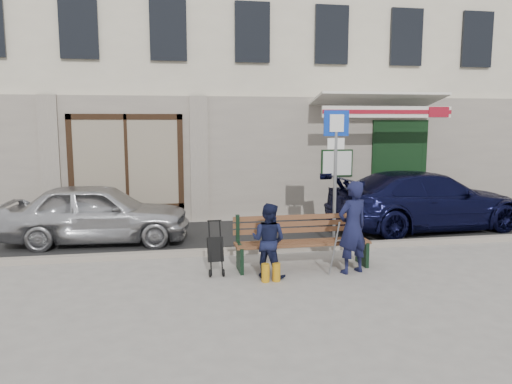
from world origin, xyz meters
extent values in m
plane|color=#9E9991|center=(0.00, 0.00, 0.00)|extent=(80.00, 80.00, 0.00)
cube|color=#282828|center=(0.00, 3.10, 0.01)|extent=(60.00, 3.20, 0.01)
cube|color=#9E9384|center=(0.00, 1.50, 0.06)|extent=(60.00, 0.18, 0.12)
cube|color=beige|center=(0.00, 8.50, 5.00)|extent=(20.00, 7.00, 10.00)
cube|color=#9E9384|center=(0.00, 4.96, 1.60)|extent=(20.00, 0.12, 3.20)
cube|color=maroon|center=(-3.20, 5.02, 1.55)|extent=(2.50, 0.12, 2.00)
cube|color=black|center=(4.10, 4.88, 1.30)|extent=(1.60, 0.10, 2.60)
cube|color=black|center=(4.10, 5.35, 1.20)|extent=(1.25, 0.90, 2.40)
cube|color=white|center=(2.30, 4.85, 1.45)|extent=(0.80, 0.03, 0.65)
cube|color=white|center=(3.20, 4.62, 3.08)|extent=(3.40, 1.72, 0.42)
cube|color=white|center=(3.20, 3.77, 2.80)|extent=(3.40, 0.05, 0.28)
cube|color=maroon|center=(3.20, 3.74, 2.80)|extent=(3.40, 0.02, 0.10)
imported|color=silver|center=(-3.68, 2.92, 0.65)|extent=(3.90, 1.79, 1.30)
imported|color=black|center=(3.84, 2.89, 0.70)|extent=(4.98, 2.42, 1.40)
cylinder|color=gray|center=(1.18, 1.84, 1.35)|extent=(0.07, 0.07, 2.69)
cube|color=#0C35B0|center=(1.18, 1.84, 2.54)|extent=(0.52, 0.06, 0.52)
cube|color=white|center=(1.18, 1.81, 2.54)|extent=(0.29, 0.04, 0.35)
cube|color=white|center=(1.18, 1.84, 2.12)|extent=(0.35, 0.05, 0.23)
cube|color=brown|center=(0.09, 0.37, 0.45)|extent=(2.40, 0.50, 0.04)
cube|color=brown|center=(0.09, 0.65, 0.74)|extent=(2.40, 0.10, 0.36)
cube|color=black|center=(-1.03, 0.37, 0.23)|extent=(0.06, 0.50, 0.45)
cube|color=black|center=(1.21, 0.37, 0.23)|extent=(0.06, 0.50, 0.45)
cube|color=white|center=(0.84, 0.27, 0.48)|extent=(0.34, 0.25, 0.11)
cylinder|color=gray|center=(0.44, -0.30, 0.50)|extent=(0.07, 0.34, 0.96)
cylinder|color=#BD8213|center=(-0.71, -0.28, 0.15)|extent=(0.13, 0.13, 0.30)
cylinder|color=#BD8213|center=(-0.53, -0.28, 0.15)|extent=(0.13, 0.13, 0.30)
imported|color=#141637|center=(0.84, -0.06, 0.79)|extent=(0.67, 0.54, 1.59)
imported|color=#131735|center=(-0.61, -0.03, 0.62)|extent=(0.77, 0.73, 1.25)
cylinder|color=black|center=(-1.57, 0.12, 0.07)|extent=(0.04, 0.13, 0.13)
cylinder|color=black|center=(-1.35, 0.12, 0.07)|extent=(0.04, 0.13, 0.13)
cube|color=black|center=(-1.46, 0.31, 0.42)|extent=(0.27, 0.25, 0.44)
cylinder|color=black|center=(-1.46, 0.42, 0.90)|extent=(0.24, 0.04, 0.02)
camera|label=1|loc=(-2.28, -7.91, 2.59)|focal=35.00mm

